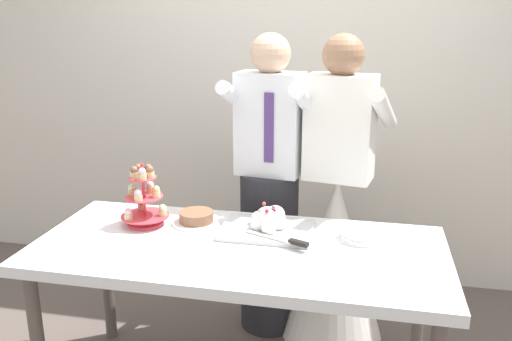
{
  "coord_description": "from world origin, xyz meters",
  "views": [
    {
      "loc": [
        0.52,
        -2.09,
        1.75
      ],
      "look_at": [
        0.05,
        0.15,
        1.07
      ],
      "focal_mm": 37.58,
      "sensor_mm": 36.0,
      "label": 1
    }
  ],
  "objects_px": {
    "dessert_table": "(238,260)",
    "cupcake_stand": "(144,198)",
    "person_groom": "(269,203)",
    "person_bride": "(335,238)",
    "round_cake": "(197,218)",
    "main_cake_tray": "(268,224)",
    "plate_stack": "(362,235)"
  },
  "relations": [
    {
      "from": "person_groom",
      "to": "main_cake_tray",
      "type": "bearing_deg",
      "value": -80.32
    },
    {
      "from": "round_cake",
      "to": "person_groom",
      "type": "xyz_separation_m",
      "value": [
        0.28,
        0.43,
        -0.05
      ]
    },
    {
      "from": "plate_stack",
      "to": "person_bride",
      "type": "relative_size",
      "value": 0.12
    },
    {
      "from": "main_cake_tray",
      "to": "person_groom",
      "type": "xyz_separation_m",
      "value": [
        -0.08,
        0.46,
        -0.07
      ]
    },
    {
      "from": "main_cake_tray",
      "to": "dessert_table",
      "type": "bearing_deg",
      "value": -120.23
    },
    {
      "from": "person_groom",
      "to": "person_bride",
      "type": "height_order",
      "value": "same"
    },
    {
      "from": "dessert_table",
      "to": "round_cake",
      "type": "xyz_separation_m",
      "value": [
        -0.26,
        0.2,
        0.1
      ]
    },
    {
      "from": "person_bride",
      "to": "dessert_table",
      "type": "bearing_deg",
      "value": -122.71
    },
    {
      "from": "plate_stack",
      "to": "main_cake_tray",
      "type": "bearing_deg",
      "value": -179.72
    },
    {
      "from": "dessert_table",
      "to": "cupcake_stand",
      "type": "height_order",
      "value": "cupcake_stand"
    },
    {
      "from": "cupcake_stand",
      "to": "person_bride",
      "type": "bearing_deg",
      "value": 27.78
    },
    {
      "from": "dessert_table",
      "to": "cupcake_stand",
      "type": "xyz_separation_m",
      "value": [
        -0.49,
        0.14,
        0.21
      ]
    },
    {
      "from": "dessert_table",
      "to": "round_cake",
      "type": "bearing_deg",
      "value": 141.5
    },
    {
      "from": "dessert_table",
      "to": "round_cake",
      "type": "distance_m",
      "value": 0.34
    },
    {
      "from": "plate_stack",
      "to": "person_groom",
      "type": "relative_size",
      "value": 0.12
    },
    {
      "from": "dessert_table",
      "to": "person_groom",
      "type": "height_order",
      "value": "person_groom"
    },
    {
      "from": "person_bride",
      "to": "main_cake_tray",
      "type": "bearing_deg",
      "value": -123.66
    },
    {
      "from": "main_cake_tray",
      "to": "person_bride",
      "type": "height_order",
      "value": "person_bride"
    },
    {
      "from": "dessert_table",
      "to": "round_cake",
      "type": "relative_size",
      "value": 7.5
    },
    {
      "from": "dessert_table",
      "to": "plate_stack",
      "type": "height_order",
      "value": "plate_stack"
    },
    {
      "from": "cupcake_stand",
      "to": "main_cake_tray",
      "type": "relative_size",
      "value": 0.72
    },
    {
      "from": "cupcake_stand",
      "to": "round_cake",
      "type": "bearing_deg",
      "value": 14.87
    },
    {
      "from": "main_cake_tray",
      "to": "person_bride",
      "type": "relative_size",
      "value": 0.26
    },
    {
      "from": "person_groom",
      "to": "person_bride",
      "type": "distance_m",
      "value": 0.4
    },
    {
      "from": "round_cake",
      "to": "main_cake_tray",
      "type": "bearing_deg",
      "value": -5.11
    },
    {
      "from": "plate_stack",
      "to": "cupcake_stand",
      "type": "bearing_deg",
      "value": -178.16
    },
    {
      "from": "main_cake_tray",
      "to": "round_cake",
      "type": "height_order",
      "value": "main_cake_tray"
    },
    {
      "from": "person_groom",
      "to": "person_bride",
      "type": "xyz_separation_m",
      "value": [
        0.37,
        -0.03,
        -0.16
      ]
    },
    {
      "from": "cupcake_stand",
      "to": "person_bride",
      "type": "relative_size",
      "value": 0.18
    },
    {
      "from": "dessert_table",
      "to": "cupcake_stand",
      "type": "relative_size",
      "value": 5.9
    },
    {
      "from": "dessert_table",
      "to": "cupcake_stand",
      "type": "distance_m",
      "value": 0.55
    },
    {
      "from": "main_cake_tray",
      "to": "round_cake",
      "type": "xyz_separation_m",
      "value": [
        -0.36,
        0.03,
        -0.01
      ]
    }
  ]
}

